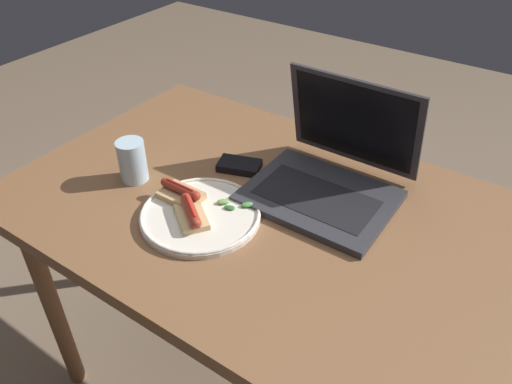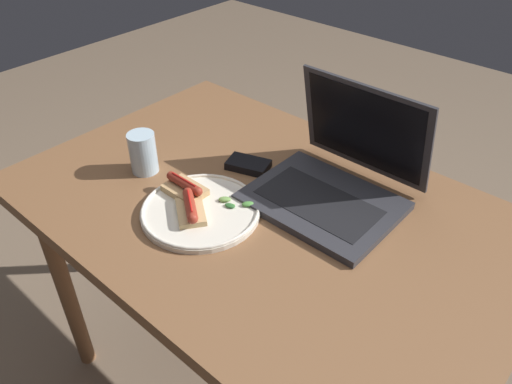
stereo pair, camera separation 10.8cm
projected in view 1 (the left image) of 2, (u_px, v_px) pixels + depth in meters
name	position (u px, v px, depth m)	size (l,w,h in m)	color
desk	(260.00, 230.00, 1.19)	(1.16, 0.77, 0.74)	brown
laptop	(329.00, 175.00, 1.15)	(0.33, 0.31, 0.25)	#2D2D33
plate	(200.00, 215.00, 1.10)	(0.27, 0.27, 0.02)	silver
sausage_toast_left	(191.00, 214.00, 1.07)	(0.11, 0.10, 0.04)	tan
sausage_toast_middle	(181.00, 193.00, 1.13)	(0.11, 0.07, 0.04)	tan
salad_pile	(233.00, 203.00, 1.12)	(0.08, 0.07, 0.01)	#709E4C
drinking_glass	(132.00, 161.00, 1.19)	(0.07, 0.07, 0.10)	silver
external_drive	(239.00, 166.00, 1.25)	(0.12, 0.09, 0.02)	black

